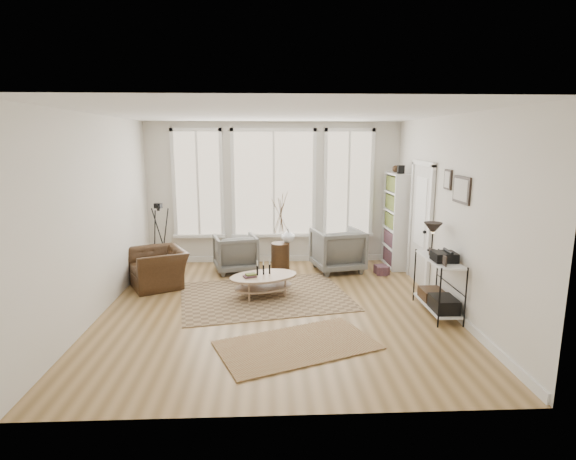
{
  "coord_description": "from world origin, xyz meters",
  "views": [
    {
      "loc": [
        -0.12,
        -6.52,
        2.53
      ],
      "look_at": [
        0.2,
        0.6,
        1.1
      ],
      "focal_mm": 28.0,
      "sensor_mm": 36.0,
      "label": 1
    }
  ],
  "objects_px": {
    "armchair_left": "(235,253)",
    "accent_chair": "(158,268)",
    "coffee_table": "(263,280)",
    "armchair_right": "(337,250)",
    "bookcase": "(396,220)",
    "side_table": "(280,234)",
    "low_shelf": "(438,280)"
  },
  "relations": [
    {
      "from": "armchair_right",
      "to": "accent_chair",
      "type": "xyz_separation_m",
      "value": [
        -3.3,
        -0.8,
        -0.09
      ]
    },
    {
      "from": "bookcase",
      "to": "armchair_left",
      "type": "bearing_deg",
      "value": -176.46
    },
    {
      "from": "coffee_table",
      "to": "armchair_right",
      "type": "height_order",
      "value": "armchair_right"
    },
    {
      "from": "bookcase",
      "to": "accent_chair",
      "type": "bearing_deg",
      "value": -166.96
    },
    {
      "from": "armchair_left",
      "to": "bookcase",
      "type": "bearing_deg",
      "value": 169.48
    },
    {
      "from": "coffee_table",
      "to": "bookcase",
      "type": "bearing_deg",
      "value": 32.4
    },
    {
      "from": "bookcase",
      "to": "side_table",
      "type": "bearing_deg",
      "value": -175.97
    },
    {
      "from": "bookcase",
      "to": "armchair_right",
      "type": "distance_m",
      "value": 1.34
    },
    {
      "from": "coffee_table",
      "to": "armchair_left",
      "type": "height_order",
      "value": "armchair_left"
    },
    {
      "from": "low_shelf",
      "to": "coffee_table",
      "type": "height_order",
      "value": "low_shelf"
    },
    {
      "from": "armchair_left",
      "to": "side_table",
      "type": "bearing_deg",
      "value": 168.18
    },
    {
      "from": "bookcase",
      "to": "low_shelf",
      "type": "bearing_deg",
      "value": -91.28
    },
    {
      "from": "accent_chair",
      "to": "armchair_left",
      "type": "bearing_deg",
      "value": 95.53
    },
    {
      "from": "bookcase",
      "to": "armchair_right",
      "type": "height_order",
      "value": "bookcase"
    },
    {
      "from": "armchair_left",
      "to": "accent_chair",
      "type": "relative_size",
      "value": 0.8
    },
    {
      "from": "side_table",
      "to": "accent_chair",
      "type": "relative_size",
      "value": 1.52
    },
    {
      "from": "armchair_right",
      "to": "accent_chair",
      "type": "height_order",
      "value": "armchair_right"
    },
    {
      "from": "armchair_right",
      "to": "side_table",
      "type": "distance_m",
      "value": 1.16
    },
    {
      "from": "low_shelf",
      "to": "armchair_left",
      "type": "xyz_separation_m",
      "value": [
        -3.15,
        2.32,
        -0.15
      ]
    },
    {
      "from": "armchair_left",
      "to": "accent_chair",
      "type": "bearing_deg",
      "value": 18.93
    },
    {
      "from": "coffee_table",
      "to": "accent_chair",
      "type": "xyz_separation_m",
      "value": [
        -1.86,
        0.64,
        0.05
      ]
    },
    {
      "from": "bookcase",
      "to": "side_table",
      "type": "distance_m",
      "value": 2.34
    },
    {
      "from": "armchair_left",
      "to": "armchair_right",
      "type": "distance_m",
      "value": 2.0
    },
    {
      "from": "bookcase",
      "to": "armchair_left",
      "type": "distance_m",
      "value": 3.26
    },
    {
      "from": "bookcase",
      "to": "low_shelf",
      "type": "xyz_separation_m",
      "value": [
        -0.06,
        -2.52,
        -0.44
      ]
    },
    {
      "from": "armchair_left",
      "to": "armchair_right",
      "type": "relative_size",
      "value": 0.87
    },
    {
      "from": "low_shelf",
      "to": "coffee_table",
      "type": "bearing_deg",
      "value": 162.01
    },
    {
      "from": "bookcase",
      "to": "low_shelf",
      "type": "distance_m",
      "value": 2.56
    },
    {
      "from": "coffee_table",
      "to": "accent_chair",
      "type": "height_order",
      "value": "accent_chair"
    },
    {
      "from": "coffee_table",
      "to": "armchair_right",
      "type": "bearing_deg",
      "value": 44.9
    },
    {
      "from": "bookcase",
      "to": "coffee_table",
      "type": "distance_m",
      "value": 3.21
    },
    {
      "from": "low_shelf",
      "to": "armchair_left",
      "type": "relative_size",
      "value": 1.62
    }
  ]
}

